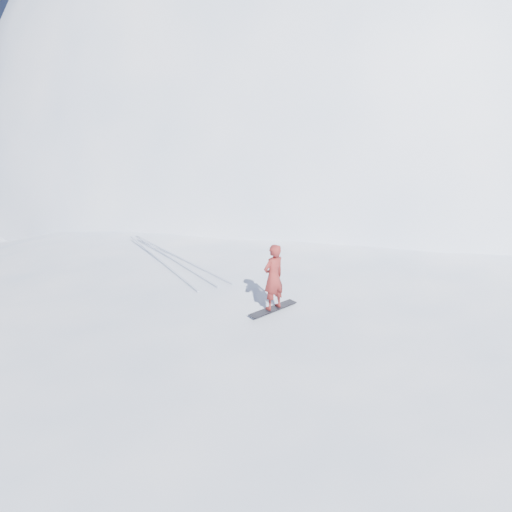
{
  "coord_description": "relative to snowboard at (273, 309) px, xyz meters",
  "views": [
    {
      "loc": [
        -5.6,
        -10.13,
        7.74
      ],
      "look_at": [
        -0.3,
        0.99,
        3.5
      ],
      "focal_mm": 35.0,
      "sensor_mm": 36.0,
      "label": 1
    }
  ],
  "objects": [
    {
      "name": "ground",
      "position": [
        0.3,
        0.01,
        -2.41
      ],
      "size": [
        400.0,
        400.0,
        0.0
      ],
      "primitive_type": "plane",
      "color": "white",
      "rests_on": "ground"
    },
    {
      "name": "near_ridge",
      "position": [
        1.3,
        3.01,
        -2.41
      ],
      "size": [
        36.0,
        28.0,
        4.8
      ],
      "primitive_type": "ellipsoid",
      "color": "white",
      "rests_on": "ground"
    },
    {
      "name": "summit_peak",
      "position": [
        22.3,
        26.01,
        -2.41
      ],
      "size": [
        60.0,
        56.0,
        56.0
      ],
      "primitive_type": "ellipsoid",
      "color": "white",
      "rests_on": "ground"
    },
    {
      "name": "peak_shoulder",
      "position": [
        10.3,
        20.01,
        -2.41
      ],
      "size": [
        28.0,
        24.0,
        18.0
      ],
      "primitive_type": "ellipsoid",
      "color": "white",
      "rests_on": "ground"
    },
    {
      "name": "wind_bumps",
      "position": [
        -0.26,
        2.12,
        -2.41
      ],
      "size": [
        16.0,
        14.4,
        1.0
      ],
      "color": "white",
      "rests_on": "ground"
    },
    {
      "name": "snowboard",
      "position": [
        0.0,
        0.0,
        0.0
      ],
      "size": [
        1.45,
        0.64,
        0.02
      ],
      "primitive_type": "cube",
      "rotation": [
        0.0,
        0.0,
        0.27
      ],
      "color": "black",
      "rests_on": "near_ridge"
    },
    {
      "name": "snowboarder",
      "position": [
        -0.0,
        0.0,
        0.85
      ],
      "size": [
        0.7,
        0.55,
        1.68
      ],
      "primitive_type": "imported",
      "rotation": [
        0.0,
        0.0,
        3.41
      ],
      "color": "maroon",
      "rests_on": "snowboard"
    },
    {
      "name": "board_tracks",
      "position": [
        -1.26,
        4.87,
        0.01
      ],
      "size": [
        1.66,
        5.98,
        0.04
      ],
      "color": "silver",
      "rests_on": "ground"
    }
  ]
}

